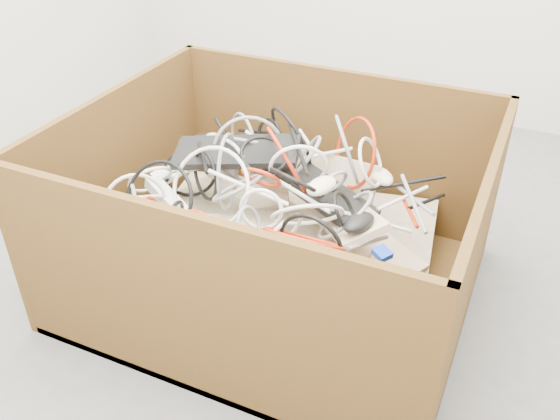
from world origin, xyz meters
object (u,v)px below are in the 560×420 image
at_px(cardboard_box, 273,250).
at_px(vga_plug, 382,253).
at_px(power_strip_right, 171,202).
at_px(power_strip_left, 190,161).

xyz_separation_m(cardboard_box, vga_plug, (0.39, -0.14, 0.21)).
height_order(cardboard_box, power_strip_right, cardboard_box).
distance_m(cardboard_box, power_strip_left, 0.42).
xyz_separation_m(power_strip_left, vga_plug, (0.74, -0.21, -0.01)).
bearing_deg(power_strip_right, cardboard_box, 46.47).
relative_size(power_strip_left, vga_plug, 6.08).
distance_m(cardboard_box, vga_plug, 0.46).
bearing_deg(power_strip_right, vga_plug, 24.44).
relative_size(cardboard_box, power_strip_left, 4.47).
bearing_deg(vga_plug, power_strip_right, -148.28).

